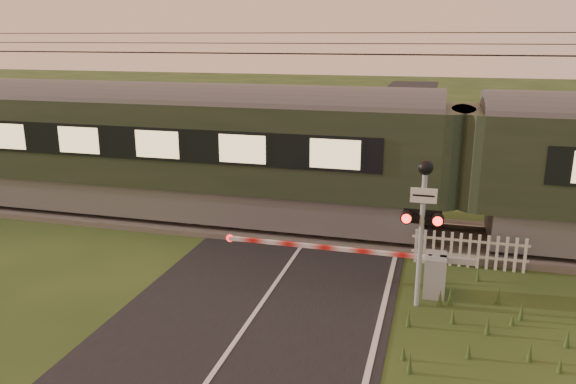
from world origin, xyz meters
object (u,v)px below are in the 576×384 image
(train, at_px, (459,165))
(picket_fence, at_px, (469,251))
(boom_gate, at_px, (422,271))
(crossing_signal, at_px, (423,208))

(train, relative_size, picket_fence, 15.02)
(train, relative_size, boom_gate, 7.29)
(boom_gate, bearing_deg, crossing_signal, -95.32)
(crossing_signal, height_order, picket_fence, crossing_signal)
(crossing_signal, xyz_separation_m, picket_fence, (1.22, 2.63, -1.88))
(train, xyz_separation_m, crossing_signal, (-0.85, -4.53, -0.03))
(boom_gate, xyz_separation_m, picket_fence, (1.16, 1.90, -0.08))
(boom_gate, height_order, picket_fence, boom_gate)
(boom_gate, distance_m, picket_fence, 2.23)
(boom_gate, height_order, crossing_signal, crossing_signal)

